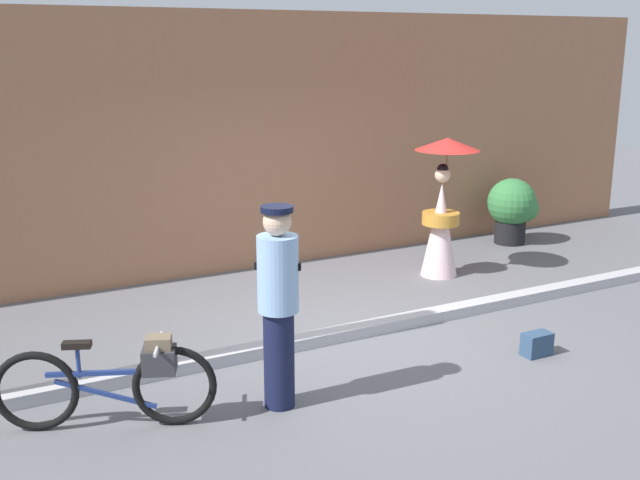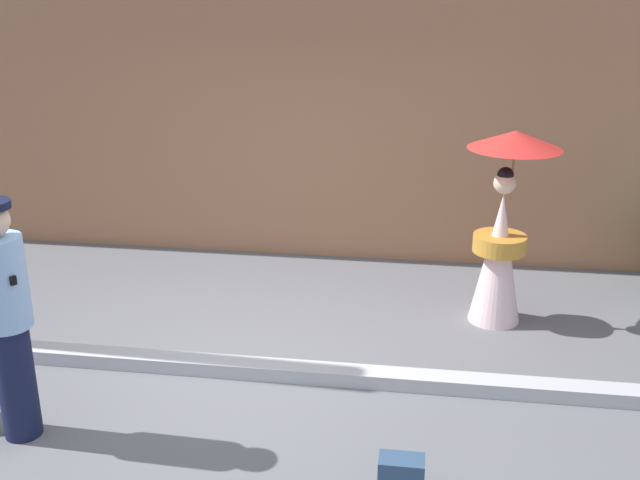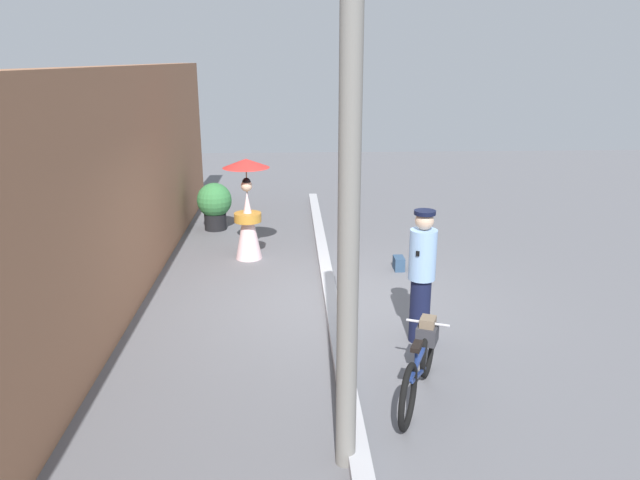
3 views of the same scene
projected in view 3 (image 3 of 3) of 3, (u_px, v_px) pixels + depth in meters
ground_plane at (331, 302)px, 8.94m from camera, size 30.00×30.00×0.00m
building_wall at (115, 193)px, 8.29m from camera, size 14.00×0.40×3.41m
sidewalk_curb at (331, 298)px, 8.92m from camera, size 14.00×0.20×0.12m
bicycle_near_officer at (421, 361)px, 6.36m from camera, size 1.64×0.77×0.77m
person_officer at (422, 273)px, 7.46m from camera, size 0.34×0.34×1.74m
person_with_parasol at (247, 208)px, 10.66m from camera, size 0.84×0.84×1.82m
potted_plant_by_door at (215, 203)px, 12.62m from camera, size 0.75×0.73×1.01m
backpack_on_pavement at (399, 263)px, 10.28m from camera, size 0.29×0.17×0.23m
utility_pole at (349, 204)px, 4.69m from camera, size 0.18×0.18×4.80m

